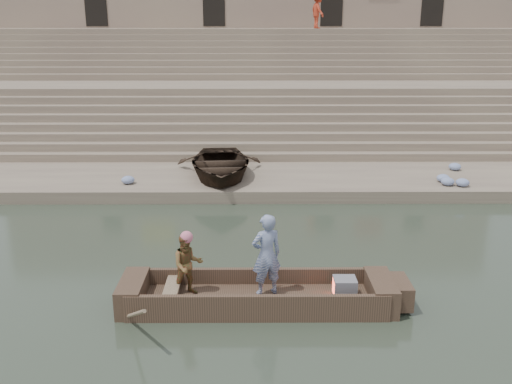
{
  "coord_description": "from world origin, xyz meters",
  "views": [
    {
      "loc": [
        0.29,
        -11.23,
        5.68
      ],
      "look_at": [
        0.37,
        2.75,
        1.4
      ],
      "focal_mm": 39.61,
      "sensor_mm": 36.0,
      "label": 1
    }
  ],
  "objects_px": {
    "main_rowboat": "(257,301)",
    "television": "(344,287)",
    "standing_man": "(266,255)",
    "pedestrian": "(318,11)",
    "rowing_man": "(188,265)",
    "beached_rowboat": "(220,164)"
  },
  "relations": [
    {
      "from": "pedestrian",
      "to": "rowing_man",
      "type": "bearing_deg",
      "value": 150.21
    },
    {
      "from": "main_rowboat",
      "to": "beached_rowboat",
      "type": "bearing_deg",
      "value": 98.18
    },
    {
      "from": "pedestrian",
      "to": "television",
      "type": "bearing_deg",
      "value": 158.25
    },
    {
      "from": "main_rowboat",
      "to": "pedestrian",
      "type": "relative_size",
      "value": 2.63
    },
    {
      "from": "rowing_man",
      "to": "television",
      "type": "bearing_deg",
      "value": -19.54
    },
    {
      "from": "television",
      "to": "pedestrian",
      "type": "bearing_deg",
      "value": 85.49
    },
    {
      "from": "television",
      "to": "pedestrian",
      "type": "distance_m",
      "value": 23.28
    },
    {
      "from": "rowing_man",
      "to": "television",
      "type": "relative_size",
      "value": 2.88
    },
    {
      "from": "television",
      "to": "pedestrian",
      "type": "height_order",
      "value": "pedestrian"
    },
    {
      "from": "main_rowboat",
      "to": "television",
      "type": "relative_size",
      "value": 10.87
    },
    {
      "from": "rowing_man",
      "to": "television",
      "type": "height_order",
      "value": "rowing_man"
    },
    {
      "from": "standing_man",
      "to": "beached_rowboat",
      "type": "distance_m",
      "value": 8.61
    },
    {
      "from": "standing_man",
      "to": "television",
      "type": "xyz_separation_m",
      "value": [
        1.59,
        -0.13,
        -0.67
      ]
    },
    {
      "from": "main_rowboat",
      "to": "rowing_man",
      "type": "bearing_deg",
      "value": 175.39
    },
    {
      "from": "main_rowboat",
      "to": "television",
      "type": "distance_m",
      "value": 1.81
    },
    {
      "from": "beached_rowboat",
      "to": "rowing_man",
      "type": "bearing_deg",
      "value": -95.15
    },
    {
      "from": "standing_man",
      "to": "pedestrian",
      "type": "distance_m",
      "value": 23.17
    },
    {
      "from": "rowing_man",
      "to": "beached_rowboat",
      "type": "bearing_deg",
      "value": 71.29
    },
    {
      "from": "rowing_man",
      "to": "pedestrian",
      "type": "xyz_separation_m",
      "value": [
        4.98,
        22.37,
        5.27
      ]
    },
    {
      "from": "standing_man",
      "to": "pedestrian",
      "type": "height_order",
      "value": "pedestrian"
    },
    {
      "from": "television",
      "to": "standing_man",
      "type": "bearing_deg",
      "value": 175.18
    },
    {
      "from": "beached_rowboat",
      "to": "pedestrian",
      "type": "relative_size",
      "value": 2.28
    }
  ]
}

